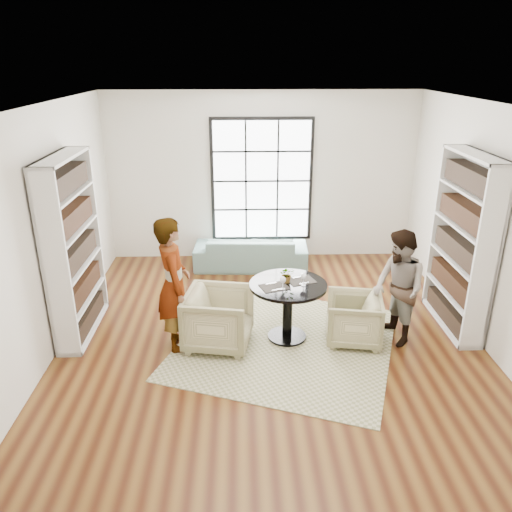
{
  "coord_description": "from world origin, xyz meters",
  "views": [
    {
      "loc": [
        -0.38,
        -5.81,
        3.51
      ],
      "look_at": [
        -0.18,
        0.4,
        1.02
      ],
      "focal_mm": 35.0,
      "sensor_mm": 36.0,
      "label": 1
    }
  ],
  "objects_px": {
    "pedestal_table": "(288,299)",
    "wine_glass_left": "(283,280)",
    "sofa": "(251,252)",
    "flower_centerpiece": "(287,275)",
    "armchair_right": "(353,319)",
    "person_right": "(399,288)",
    "person_left": "(174,284)",
    "wine_glass_right": "(304,277)",
    "armchair_left": "(219,319)"
  },
  "relations": [
    {
      "from": "pedestal_table",
      "to": "wine_glass_left",
      "type": "bearing_deg",
      "value": -117.33
    },
    {
      "from": "sofa",
      "to": "wine_glass_left",
      "type": "bearing_deg",
      "value": 100.28
    },
    {
      "from": "sofa",
      "to": "flower_centerpiece",
      "type": "xyz_separation_m",
      "value": [
        0.41,
        -2.42,
        0.62
      ]
    },
    {
      "from": "armchair_right",
      "to": "person_right",
      "type": "xyz_separation_m",
      "value": [
        0.55,
        0.0,
        0.44
      ]
    },
    {
      "from": "pedestal_table",
      "to": "person_left",
      "type": "bearing_deg",
      "value": -174.74
    },
    {
      "from": "sofa",
      "to": "wine_glass_right",
      "type": "distance_m",
      "value": 2.67
    },
    {
      "from": "pedestal_table",
      "to": "armchair_right",
      "type": "distance_m",
      "value": 0.9
    },
    {
      "from": "person_left",
      "to": "wine_glass_left",
      "type": "xyz_separation_m",
      "value": [
        1.36,
        -0.03,
        0.05
      ]
    },
    {
      "from": "person_right",
      "to": "sofa",
      "type": "bearing_deg",
      "value": -158.19
    },
    {
      "from": "sofa",
      "to": "person_left",
      "type": "bearing_deg",
      "value": 71.4
    },
    {
      "from": "sofa",
      "to": "wine_glass_right",
      "type": "relative_size",
      "value": 11.51
    },
    {
      "from": "wine_glass_left",
      "to": "person_left",
      "type": "bearing_deg",
      "value": 178.69
    },
    {
      "from": "armchair_left",
      "to": "flower_centerpiece",
      "type": "xyz_separation_m",
      "value": [
        0.88,
        0.18,
        0.53
      ]
    },
    {
      "from": "pedestal_table",
      "to": "person_left",
      "type": "xyz_separation_m",
      "value": [
        -1.45,
        -0.13,
        0.29
      ]
    },
    {
      "from": "armchair_right",
      "to": "person_right",
      "type": "height_order",
      "value": "person_right"
    },
    {
      "from": "flower_centerpiece",
      "to": "sofa",
      "type": "bearing_deg",
      "value": 99.73
    },
    {
      "from": "armchair_right",
      "to": "flower_centerpiece",
      "type": "bearing_deg",
      "value": -89.64
    },
    {
      "from": "person_right",
      "to": "wine_glass_left",
      "type": "xyz_separation_m",
      "value": [
        -1.49,
        -0.07,
        0.16
      ]
    },
    {
      "from": "pedestal_table",
      "to": "person_right",
      "type": "height_order",
      "value": "person_right"
    },
    {
      "from": "person_left",
      "to": "armchair_left",
      "type": "bearing_deg",
      "value": -102.85
    },
    {
      "from": "pedestal_table",
      "to": "flower_centerpiece",
      "type": "xyz_separation_m",
      "value": [
        -0.01,
        0.05,
        0.33
      ]
    },
    {
      "from": "person_left",
      "to": "wine_glass_right",
      "type": "height_order",
      "value": "person_left"
    },
    {
      "from": "person_right",
      "to": "person_left",
      "type": "bearing_deg",
      "value": -103.09
    },
    {
      "from": "person_right",
      "to": "wine_glass_right",
      "type": "height_order",
      "value": "person_right"
    },
    {
      "from": "armchair_right",
      "to": "person_right",
      "type": "distance_m",
      "value": 0.7
    },
    {
      "from": "armchair_right",
      "to": "flower_centerpiece",
      "type": "xyz_separation_m",
      "value": [
        -0.87,
        0.14,
        0.58
      ]
    },
    {
      "from": "pedestal_table",
      "to": "armchair_right",
      "type": "bearing_deg",
      "value": -6.45
    },
    {
      "from": "wine_glass_right",
      "to": "armchair_left",
      "type": "bearing_deg",
      "value": -176.11
    },
    {
      "from": "wine_glass_right",
      "to": "sofa",
      "type": "bearing_deg",
      "value": 103.71
    },
    {
      "from": "pedestal_table",
      "to": "flower_centerpiece",
      "type": "height_order",
      "value": "flower_centerpiece"
    },
    {
      "from": "pedestal_table",
      "to": "armchair_right",
      "type": "height_order",
      "value": "pedestal_table"
    },
    {
      "from": "armchair_right",
      "to": "wine_glass_right",
      "type": "bearing_deg",
      "value": -83.43
    },
    {
      "from": "armchair_right",
      "to": "person_right",
      "type": "bearing_deg",
      "value": 99.78
    },
    {
      "from": "armchair_right",
      "to": "pedestal_table",
      "type": "bearing_deg",
      "value": -86.67
    },
    {
      "from": "wine_glass_left",
      "to": "armchair_right",
      "type": "bearing_deg",
      "value": 4.1
    },
    {
      "from": "wine_glass_left",
      "to": "flower_centerpiece",
      "type": "xyz_separation_m",
      "value": [
        0.07,
        0.21,
        -0.02
      ]
    },
    {
      "from": "armchair_left",
      "to": "armchair_right",
      "type": "distance_m",
      "value": 1.76
    },
    {
      "from": "person_left",
      "to": "wine_glass_right",
      "type": "distance_m",
      "value": 1.64
    },
    {
      "from": "wine_glass_left",
      "to": "wine_glass_right",
      "type": "height_order",
      "value": "wine_glass_left"
    },
    {
      "from": "person_right",
      "to": "flower_centerpiece",
      "type": "relative_size",
      "value": 7.11
    },
    {
      "from": "sofa",
      "to": "pedestal_table",
      "type": "bearing_deg",
      "value": 102.7
    },
    {
      "from": "person_left",
      "to": "person_right",
      "type": "distance_m",
      "value": 2.86
    },
    {
      "from": "armchair_right",
      "to": "wine_glass_left",
      "type": "xyz_separation_m",
      "value": [
        -0.94,
        -0.07,
        0.6
      ]
    },
    {
      "from": "flower_centerpiece",
      "to": "wine_glass_right",
      "type": "bearing_deg",
      "value": -27.99
    },
    {
      "from": "pedestal_table",
      "to": "armchair_left",
      "type": "height_order",
      "value": "pedestal_table"
    },
    {
      "from": "wine_glass_left",
      "to": "sofa",
      "type": "bearing_deg",
      "value": 97.44
    },
    {
      "from": "sofa",
      "to": "armchair_right",
      "type": "distance_m",
      "value": 2.87
    },
    {
      "from": "flower_centerpiece",
      "to": "wine_glass_left",
      "type": "bearing_deg",
      "value": -108.44
    },
    {
      "from": "sofa",
      "to": "person_right",
      "type": "bearing_deg",
      "value": 128.47
    },
    {
      "from": "pedestal_table",
      "to": "armchair_left",
      "type": "relative_size",
      "value": 1.21
    }
  ]
}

